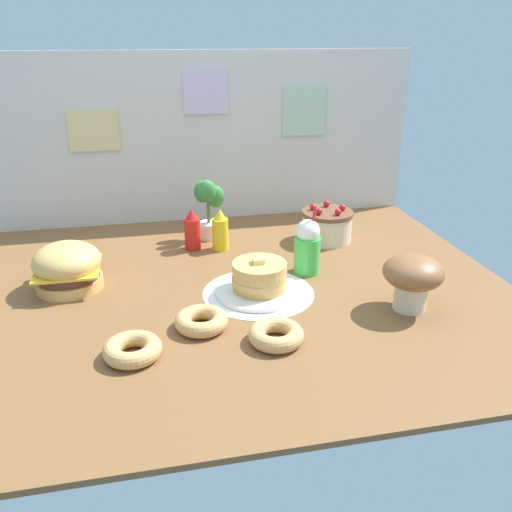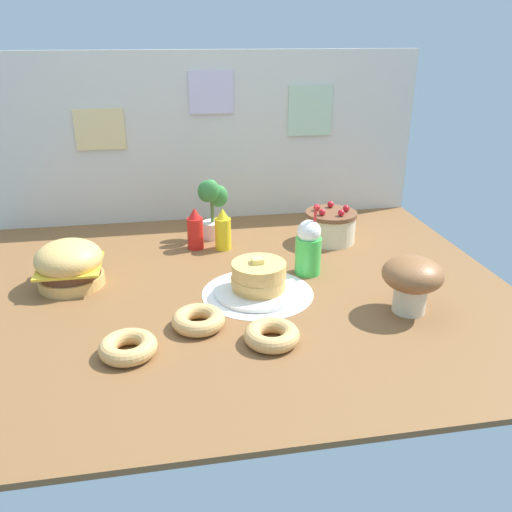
{
  "view_description": "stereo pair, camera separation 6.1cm",
  "coord_description": "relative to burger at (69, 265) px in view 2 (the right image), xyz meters",
  "views": [
    {
      "loc": [
        -0.29,
        -1.82,
        0.92
      ],
      "look_at": [
        0.09,
        0.02,
        0.12
      ],
      "focal_mm": 36.93,
      "sensor_mm": 36.0,
      "label": 1
    },
    {
      "loc": [
        -0.23,
        -1.83,
        0.92
      ],
      "look_at": [
        0.09,
        0.02,
        0.12
      ],
      "focal_mm": 36.93,
      "sensor_mm": 36.0,
      "label": 2
    }
  ],
  "objects": [
    {
      "name": "ground_plane",
      "position": [
        0.63,
        -0.14,
        -0.1
      ],
      "size": [
        2.16,
        1.75,
        0.02
      ],
      "primitive_type": "cube",
      "color": "brown"
    },
    {
      "name": "back_wall",
      "position": [
        0.63,
        0.73,
        0.34
      ],
      "size": [
        2.16,
        0.04,
        0.85
      ],
      "color": "beige",
      "rests_on": "ground_plane"
    },
    {
      "name": "doily_mat",
      "position": [
        0.71,
        -0.2,
        -0.09
      ],
      "size": [
        0.43,
        0.43,
        0.0
      ],
      "primitive_type": "cylinder",
      "color": "white",
      "rests_on": "ground_plane"
    },
    {
      "name": "burger",
      "position": [
        0.0,
        0.0,
        0.0
      ],
      "size": [
        0.26,
        0.26,
        0.19
      ],
      "color": "#DBA859",
      "rests_on": "ground_plane"
    },
    {
      "name": "pancake_stack",
      "position": [
        0.71,
        -0.2,
        -0.03
      ],
      "size": [
        0.33,
        0.33,
        0.14
      ],
      "color": "white",
      "rests_on": "doily_mat"
    },
    {
      "name": "layer_cake",
      "position": [
        1.15,
        0.28,
        -0.01
      ],
      "size": [
        0.24,
        0.24,
        0.18
      ],
      "color": "beige",
      "rests_on": "ground_plane"
    },
    {
      "name": "ketchup_bottle",
      "position": [
        0.51,
        0.3,
        0.0
      ],
      "size": [
        0.07,
        0.07,
        0.19
      ],
      "color": "red",
      "rests_on": "ground_plane"
    },
    {
      "name": "mustard_bottle",
      "position": [
        0.63,
        0.27,
        0.0
      ],
      "size": [
        0.07,
        0.07,
        0.19
      ],
      "color": "yellow",
      "rests_on": "ground_plane"
    },
    {
      "name": "cream_soda_cup",
      "position": [
        0.95,
        -0.05,
        0.03
      ],
      "size": [
        0.11,
        0.11,
        0.29
      ],
      "color": "green",
      "rests_on": "ground_plane"
    },
    {
      "name": "donut_pink_glaze",
      "position": [
        0.24,
        -0.54,
        -0.06
      ],
      "size": [
        0.18,
        0.18,
        0.05
      ],
      "color": "tan",
      "rests_on": "ground_plane"
    },
    {
      "name": "donut_chocolate",
      "position": [
        0.47,
        -0.41,
        -0.06
      ],
      "size": [
        0.18,
        0.18,
        0.05
      ],
      "color": "tan",
      "rests_on": "ground_plane"
    },
    {
      "name": "donut_vanilla",
      "position": [
        0.69,
        -0.55,
        -0.06
      ],
      "size": [
        0.18,
        0.18,
        0.05
      ],
      "color": "tan",
      "rests_on": "ground_plane"
    },
    {
      "name": "potted_plant",
      "position": [
        0.6,
        0.43,
        0.07
      ],
      "size": [
        0.14,
        0.12,
        0.3
      ],
      "color": "white",
      "rests_on": "ground_plane"
    },
    {
      "name": "mushroom_stool",
      "position": [
        1.22,
        -0.43,
        0.04
      ],
      "size": [
        0.21,
        0.21,
        0.2
      ],
      "color": "beige",
      "rests_on": "ground_plane"
    }
  ]
}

